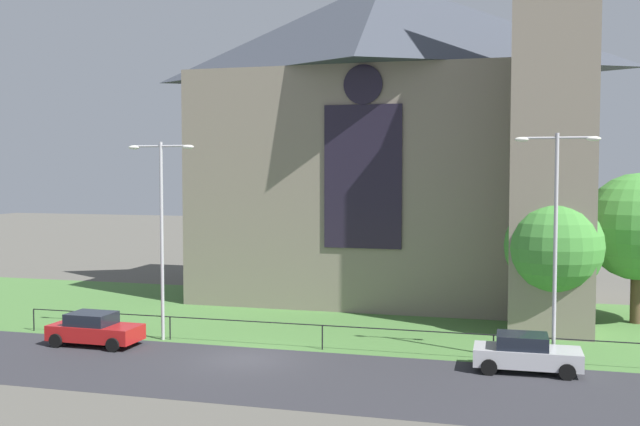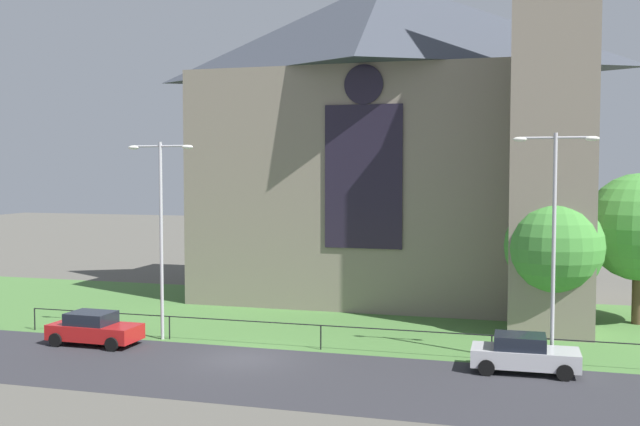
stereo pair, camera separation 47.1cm
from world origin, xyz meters
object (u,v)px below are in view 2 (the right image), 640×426
Objects in this scene: streetlamp_near at (161,217)px; streetlamp_far at (554,222)px; church_building at (395,135)px; parked_car_silver at (524,354)px; tree_right_near at (554,247)px; tree_right_far at (640,227)px; parked_car_red at (94,329)px.

streetlamp_far is at bearing 0.00° from streetlamp_near.
church_building is 19.93m from parked_car_silver.
tree_right_near is 1.59× the size of parked_car_silver.
tree_right_far reaches higher than parked_car_red.
tree_right_far is 27.94m from parked_car_red.
church_building is at bearing 138.83° from tree_right_near.
streetlamp_near is 2.22× the size of parked_car_red.
tree_right_near is 22.25m from parked_car_red.
tree_right_far is 0.84× the size of streetlamp_near.
parked_car_silver is (19.21, 0.54, 0.00)m from parked_car_red.
streetlamp_near is at bearing 37.34° from parked_car_red.
tree_right_near reaches higher than parked_car_silver.
tree_right_far is at bearing 42.74° from tree_right_near.
tree_right_far is (13.74, -4.12, -5.19)m from church_building.
streetlamp_far reaches higher than parked_car_silver.
parked_car_silver is at bearing -130.13° from streetlamp_far.
tree_right_far is 24.54m from streetlamp_near.
tree_right_near is 0.70× the size of streetlamp_far.
streetlamp_near is at bearing -180.00° from streetlamp_far.
church_building reaches higher than parked_car_red.
streetlamp_near is 6.01m from parked_car_red.
parked_car_silver is at bearing -4.48° from streetlamp_near.
church_building is 15.26m from tree_right_far.
parked_car_red is 1.00× the size of parked_car_silver.
streetlamp_near is 2.22× the size of parked_car_silver.
tree_right_near is 19.02m from streetlamp_near.
tree_right_far reaches higher than parked_car_silver.
church_building is 13.77m from tree_right_near.
parked_car_red is (-24.88, -11.94, -4.34)m from tree_right_far.
streetlamp_near is 17.50m from parked_car_silver.
streetlamp_far is 2.26× the size of parked_car_red.
church_building is at bearing 163.29° from tree_right_far.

